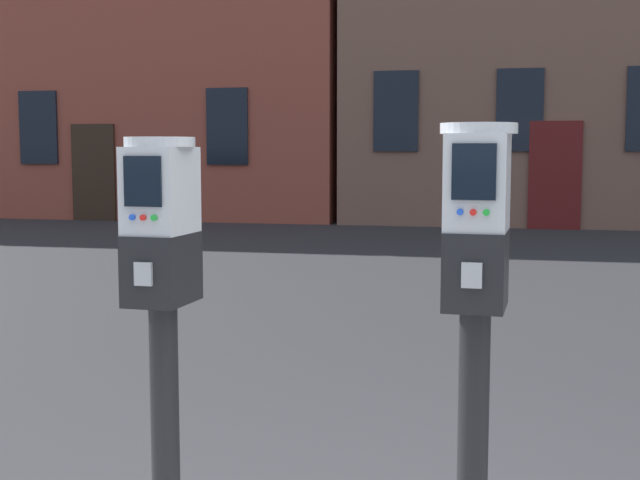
# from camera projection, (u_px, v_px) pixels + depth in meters

# --- Properties ---
(parking_meter_near_kerb) EXTENTS (0.23, 0.26, 1.45)m
(parking_meter_near_kerb) POSITION_uv_depth(u_px,v_px,m) (162.00, 283.00, 2.69)
(parking_meter_near_kerb) COLOR black
(parking_meter_near_kerb) RESTS_ON sidewalk_slab
(parking_meter_twin_adjacent) EXTENTS (0.23, 0.26, 1.49)m
(parking_meter_twin_adjacent) POSITION_uv_depth(u_px,v_px,m) (476.00, 286.00, 2.48)
(parking_meter_twin_adjacent) COLOR black
(parking_meter_twin_adjacent) RESTS_ON sidewalk_slab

